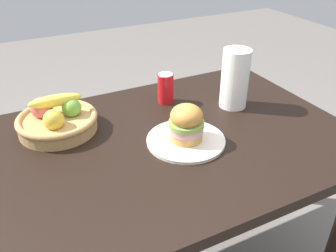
{
  "coord_description": "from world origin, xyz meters",
  "views": [
    {
      "loc": [
        -0.44,
        -0.96,
        1.44
      ],
      "look_at": [
        0.04,
        -0.01,
        0.81
      ],
      "focal_mm": 38.58,
      "sensor_mm": 36.0,
      "label": 1
    }
  ],
  "objects_px": {
    "soda_can": "(165,88)",
    "paper_towel_roll": "(235,79)",
    "fruit_basket": "(57,119)",
    "sandwich": "(186,123)",
    "plate": "(186,140)"
  },
  "relations": [
    {
      "from": "soda_can",
      "to": "fruit_basket",
      "type": "xyz_separation_m",
      "value": [
        -0.45,
        -0.03,
        -0.02
      ]
    },
    {
      "from": "plate",
      "to": "fruit_basket",
      "type": "height_order",
      "value": "fruit_basket"
    },
    {
      "from": "plate",
      "to": "paper_towel_roll",
      "type": "distance_m",
      "value": 0.36
    },
    {
      "from": "plate",
      "to": "sandwich",
      "type": "xyz_separation_m",
      "value": [
        0.0,
        -0.0,
        0.07
      ]
    },
    {
      "from": "paper_towel_roll",
      "to": "soda_can",
      "type": "bearing_deg",
      "value": 146.24
    },
    {
      "from": "soda_can",
      "to": "paper_towel_roll",
      "type": "relative_size",
      "value": 0.53
    },
    {
      "from": "sandwich",
      "to": "paper_towel_roll",
      "type": "bearing_deg",
      "value": 26.55
    },
    {
      "from": "soda_can",
      "to": "paper_towel_roll",
      "type": "height_order",
      "value": "paper_towel_roll"
    },
    {
      "from": "plate",
      "to": "paper_towel_roll",
      "type": "height_order",
      "value": "paper_towel_roll"
    },
    {
      "from": "plate",
      "to": "soda_can",
      "type": "height_order",
      "value": "soda_can"
    },
    {
      "from": "fruit_basket",
      "to": "soda_can",
      "type": "bearing_deg",
      "value": 3.52
    },
    {
      "from": "sandwich",
      "to": "paper_towel_roll",
      "type": "distance_m",
      "value": 0.34
    },
    {
      "from": "plate",
      "to": "paper_towel_roll",
      "type": "bearing_deg",
      "value": 26.55
    },
    {
      "from": "sandwich",
      "to": "fruit_basket",
      "type": "relative_size",
      "value": 0.45
    },
    {
      "from": "soda_can",
      "to": "fruit_basket",
      "type": "distance_m",
      "value": 0.45
    }
  ]
}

